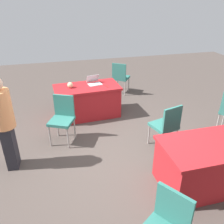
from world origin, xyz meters
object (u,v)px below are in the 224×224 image
Objects in this scene: laptop_silver at (94,82)px; chair_by_pillar at (167,124)px; table_mid_left at (216,162)px; chair_near_front at (120,76)px; chair_tucked_right at (62,116)px; person_presenter at (4,120)px; table_foreground at (88,101)px; scissors_red at (107,86)px; yarn_ball at (70,85)px.

chair_by_pillar is at bearing 107.28° from laptop_silver.
table_mid_left is 4.90× the size of laptop_silver.
chair_tucked_right reaches higher than chair_near_front.
person_presenter is 4.50× the size of laptop_silver.
table_foreground is at bearing 16.77° from laptop_silver.
chair_by_pillar is at bearing 18.83° from scissors_red.
table_mid_left is at bearing 124.69° from yarn_ball.
table_foreground is at bearing -60.88° from table_mid_left.
table_mid_left is at bearing 16.12° from scissors_red.
person_presenter is at bearing -21.18° from table_mid_left.
chair_near_front is 0.57× the size of person_presenter.
table_foreground and table_mid_left have the same top height.
chair_near_front is at bearing -84.40° from table_mid_left.
scissors_red is (-0.47, 0.11, 0.39)m from table_foreground.
laptop_silver is at bearing 103.73° from chair_by_pillar.
chair_by_pillar is at bearing -53.56° from chair_near_front.
table_mid_left is 1.13m from chair_by_pillar.
table_foreground is 0.88× the size of table_mid_left.
chair_by_pillar is at bearing 124.99° from table_foreground.
chair_tucked_right is at bearing 74.75° from yarn_ball.
person_presenter is 2.49m from laptop_silver.
table_mid_left is at bearing 71.30° from person_presenter.
chair_tucked_right is 1.17m from person_presenter.
chair_tucked_right is 7.24× the size of yarn_ball.
chair_by_pillar is (-0.05, 2.94, -0.01)m from chair_near_front.
table_foreground is 3.24m from table_mid_left.
table_mid_left is 1.87× the size of chair_tucked_right.
table_mid_left is at bearing 166.66° from chair_tucked_right.
person_presenter is (2.83, -0.17, 0.39)m from chair_by_pillar.
table_foreground is at bearing -97.60° from chair_tucked_right.
chair_by_pillar is at bearing 89.11° from person_presenter.
table_foreground is 4.32× the size of laptop_silver.
person_presenter is at bearing 58.80° from chair_tucked_right.
table_foreground is at bearing 137.47° from person_presenter.
chair_by_pillar is 5.23× the size of scissors_red.
person_presenter reaches higher than table_foreground.
chair_near_front is 1.01× the size of chair_by_pillar.
table_foreground is at bearing 178.83° from yarn_ball.
yarn_ball is at bearing -103.58° from scissors_red.
chair_tucked_right is at bearing -57.77° from scissors_red.
chair_near_front is 2.94m from chair_by_pillar.
laptop_silver reaches higher than table_foreground.
chair_near_front is 1.49m from scissors_red.
yarn_ball is at bearing -79.23° from chair_tucked_right.
laptop_silver is at bearing -64.99° from table_mid_left.
scissors_red is (1.11, -2.72, 0.39)m from table_mid_left.
table_foreground is at bearing 109.91° from chair_by_pillar.
laptop_silver is at bearing -151.71° from table_foreground.
chair_near_front is 7.12× the size of yarn_ball.
chair_tucked_right is 0.58× the size of person_presenter.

